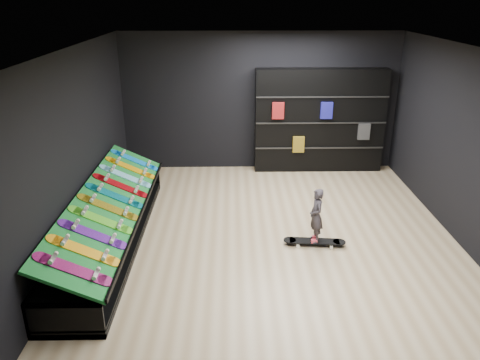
{
  "coord_description": "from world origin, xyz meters",
  "views": [
    {
      "loc": [
        -0.63,
        -6.61,
        3.75
      ],
      "look_at": [
        -0.5,
        0.2,
        1.0
      ],
      "focal_mm": 35.0,
      "sensor_mm": 36.0,
      "label": 1
    }
  ],
  "objects_px": {
    "child": "(316,226)",
    "floor_skateboard": "(314,243)",
    "display_rack": "(111,229)",
    "back_shelving": "(319,121)"
  },
  "relations": [
    {
      "from": "display_rack",
      "to": "floor_skateboard",
      "type": "relative_size",
      "value": 4.59
    },
    {
      "from": "display_rack",
      "to": "floor_skateboard",
      "type": "height_order",
      "value": "display_rack"
    },
    {
      "from": "floor_skateboard",
      "to": "child",
      "type": "relative_size",
      "value": 1.86
    },
    {
      "from": "back_shelving",
      "to": "floor_skateboard",
      "type": "distance_m",
      "value": 3.67
    },
    {
      "from": "display_rack",
      "to": "back_shelving",
      "type": "bearing_deg",
      "value": 40.78
    },
    {
      "from": "display_rack",
      "to": "child",
      "type": "distance_m",
      "value": 3.23
    },
    {
      "from": "child",
      "to": "floor_skateboard",
      "type": "bearing_deg",
      "value": 0.0
    },
    {
      "from": "back_shelving",
      "to": "floor_skateboard",
      "type": "xyz_separation_m",
      "value": [
        -0.62,
        -3.45,
        -1.08
      ]
    },
    {
      "from": "child",
      "to": "back_shelving",
      "type": "bearing_deg",
      "value": 163.09
    },
    {
      "from": "display_rack",
      "to": "child",
      "type": "height_order",
      "value": "child"
    }
  ]
}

